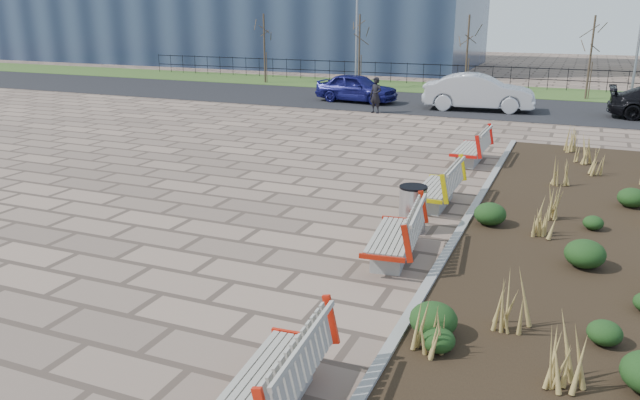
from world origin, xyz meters
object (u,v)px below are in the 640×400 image
at_px(bench_c, 436,185).
at_px(bench_d, 470,146).
at_px(bench_b, 393,233).
at_px(lamp_west, 357,33).
at_px(litter_bin, 413,209).
at_px(lamp_east, 639,38).
at_px(bench_a, 268,373).
at_px(pedestrian, 376,95).
at_px(car_blue, 357,88).
at_px(car_silver, 479,92).

height_order(bench_c, bench_d, same).
xyz_separation_m(bench_b, lamp_west, (-9.00, 23.16, 2.54)).
bearing_deg(litter_bin, lamp_east, 76.82).
bearing_deg(bench_a, pedestrian, 100.75).
xyz_separation_m(bench_b, bench_d, (0.00, 7.98, 0.00)).
xyz_separation_m(bench_a, bench_b, (0.00, 4.90, 0.00)).
bearing_deg(lamp_west, bench_a, -72.22).
height_order(car_blue, car_silver, car_silver).
height_order(bench_c, car_silver, car_silver).
xyz_separation_m(bench_b, litter_bin, (-0.05, 1.59, -0.03)).
height_order(bench_a, car_blue, car_blue).
relative_size(lamp_west, lamp_east, 1.00).
distance_m(pedestrian, lamp_west, 8.71).
relative_size(bench_a, litter_bin, 2.24).
xyz_separation_m(pedestrian, car_silver, (3.98, 2.45, 0.04)).
xyz_separation_m(bench_a, litter_bin, (-0.05, 6.49, -0.03)).
bearing_deg(bench_d, lamp_east, 72.80).
relative_size(bench_c, lamp_east, 0.35).
xyz_separation_m(bench_a, lamp_east, (5.00, 28.06, 2.54)).
xyz_separation_m(litter_bin, pedestrian, (-5.32, 13.98, 0.30)).
relative_size(bench_a, bench_b, 1.00).
xyz_separation_m(bench_b, pedestrian, (-5.37, 15.57, 0.27)).
height_order(litter_bin, car_silver, car_silver).
height_order(bench_a, bench_d, same).
height_order(bench_a, car_silver, car_silver).
height_order(bench_d, lamp_east, lamp_east).
height_order(bench_b, litter_bin, bench_b).
xyz_separation_m(litter_bin, lamp_west, (-8.95, 21.57, 2.57)).
bearing_deg(car_silver, bench_a, 177.53).
xyz_separation_m(bench_d, lamp_east, (5.00, 15.19, 2.54)).
distance_m(bench_a, litter_bin, 6.49).
xyz_separation_m(car_blue, lamp_east, (12.22, 4.87, 2.35)).
bearing_deg(bench_b, lamp_east, 71.35).
bearing_deg(bench_c, litter_bin, -91.25).
bearing_deg(bench_a, bench_d, 86.04).
distance_m(bench_d, car_silver, 10.14).
distance_m(bench_b, lamp_east, 23.83).
distance_m(bench_c, litter_bin, 1.87).
height_order(litter_bin, car_blue, car_blue).
bearing_deg(lamp_east, car_blue, -158.25).
bearing_deg(lamp_east, pedestrian, -143.80).
bearing_deg(litter_bin, bench_c, 88.41).
distance_m(car_blue, lamp_west, 5.70).
bearing_deg(litter_bin, lamp_west, 112.53).
height_order(bench_b, car_silver, car_silver).
height_order(litter_bin, lamp_west, lamp_west).
bearing_deg(lamp_west, litter_bin, -67.47).
bearing_deg(car_blue, litter_bin, -150.27).
xyz_separation_m(bench_c, pedestrian, (-5.37, 12.11, 0.27)).
bearing_deg(bench_c, bench_b, -89.67).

